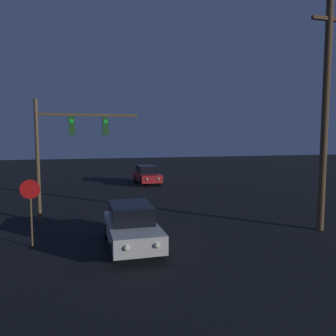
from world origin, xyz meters
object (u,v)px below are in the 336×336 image
at_px(car_far, 147,175).
at_px(traffic_signal_mast, 65,140).
at_px(car_near, 131,225).
at_px(stop_sign, 31,201).
at_px(utility_pole, 325,112).

bearing_deg(car_far, traffic_signal_mast, 59.35).
distance_m(car_near, traffic_signal_mast, 6.03).
relative_size(traffic_signal_mast, stop_sign, 2.32).
bearing_deg(traffic_signal_mast, stop_sign, -106.19).
bearing_deg(utility_pole, car_near, 179.91).
xyz_separation_m(car_near, car_far, (3.71, 15.29, 0.00)).
relative_size(car_far, stop_sign, 1.67).
distance_m(car_near, utility_pole, 9.06).
bearing_deg(car_far, stop_sign, 62.63).
height_order(car_near, stop_sign, stop_sign).
distance_m(car_far, stop_sign, 16.11).
bearing_deg(car_far, utility_pole, 104.83).
bearing_deg(stop_sign, car_near, -14.43).
height_order(car_far, traffic_signal_mast, traffic_signal_mast).
xyz_separation_m(car_near, traffic_signal_mast, (-2.35, 4.67, 3.01)).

